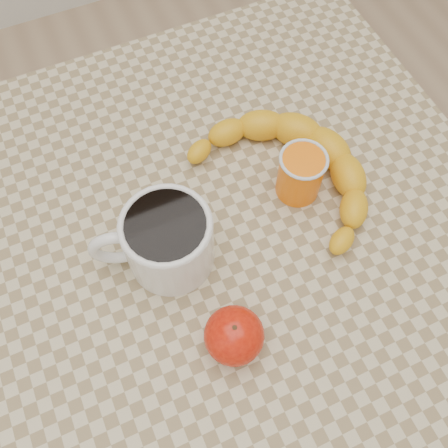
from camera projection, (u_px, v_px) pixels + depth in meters
name	position (u px, v px, depth m)	size (l,w,h in m)	color
ground	(224.00, 355.00, 1.36)	(3.00, 3.00, 0.00)	tan
table	(224.00, 256.00, 0.77)	(0.80, 0.80, 0.75)	#C0AF88
coffee_mug	(166.00, 240.00, 0.63)	(0.17, 0.14, 0.10)	white
orange_juice_glass	(300.00, 174.00, 0.69)	(0.07, 0.07, 0.08)	orange
apple	(234.00, 335.00, 0.59)	(0.08, 0.08, 0.07)	#A20E05
banana	(292.00, 171.00, 0.71)	(0.32, 0.38, 0.05)	yellow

